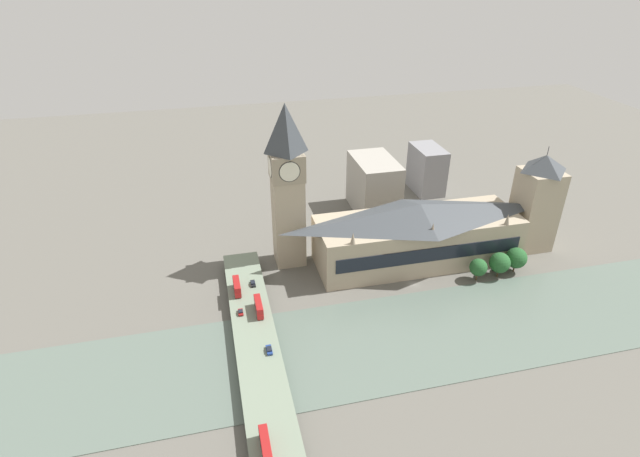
{
  "coord_description": "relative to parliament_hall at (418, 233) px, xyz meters",
  "views": [
    {
      "loc": [
        -159.62,
        79.0,
        124.76
      ],
      "look_at": [
        22.79,
        35.45,
        19.44
      ],
      "focal_mm": 28.0,
      "sensor_mm": 36.0,
      "label": 1
    }
  ],
  "objects": [
    {
      "name": "ground_plane",
      "position": [
        -17.45,
        8.0,
        -14.23
      ],
      "size": [
        600.0,
        600.0,
        0.0
      ],
      "primitive_type": "plane",
      "color": "#605E56"
    },
    {
      "name": "river_water",
      "position": [
        -48.12,
        8.0,
        -14.08
      ],
      "size": [
        49.33,
        360.0,
        0.3
      ],
      "primitive_type": "cube",
      "color": "slate",
      "rests_on": "ground_plane"
    },
    {
      "name": "parliament_hall",
      "position": [
        0.0,
        0.0,
        0.0
      ],
      "size": [
        29.36,
        90.55,
        28.68
      ],
      "color": "tan",
      "rests_on": "ground_plane"
    },
    {
      "name": "clock_tower",
      "position": [
        13.27,
        55.76,
        24.09
      ],
      "size": [
        14.2,
        14.2,
        72.68
      ],
      "color": "tan",
      "rests_on": "ground_plane"
    },
    {
      "name": "victoria_tower",
      "position": [
        0.06,
        -57.58,
        8.79
      ],
      "size": [
        16.6,
        16.6,
        50.05
      ],
      "color": "tan",
      "rests_on": "ground_plane"
    },
    {
      "name": "road_bridge",
      "position": [
        -48.12,
        77.85,
        -10.75
      ],
      "size": [
        130.66,
        15.23,
        4.38
      ],
      "color": "#5D6A59",
      "rests_on": "ground_plane"
    },
    {
      "name": "double_decker_bus_lead",
      "position": [
        -26.24,
        74.83,
        -7.17
      ],
      "size": [
        10.63,
        2.53,
        4.89
      ],
      "color": "red",
      "rests_on": "road_bridge"
    },
    {
      "name": "double_decker_bus_mid",
      "position": [
        -11.4,
        81.65,
        -7.16
      ],
      "size": [
        10.03,
        2.62,
        4.9
      ],
      "color": "red",
      "rests_on": "road_bridge"
    },
    {
      "name": "double_decker_bus_rear",
      "position": [
        -87.11,
        80.72,
        -7.25
      ],
      "size": [
        11.65,
        2.56,
        4.73
      ],
      "color": "red",
      "rests_on": "road_bridge"
    },
    {
      "name": "car_northbound_lead",
      "position": [
        -48.27,
        74.13,
        -9.12
      ],
      "size": [
        4.61,
        1.93,
        1.46
      ],
      "color": "navy",
      "rests_on": "road_bridge"
    },
    {
      "name": "car_northbound_mid",
      "position": [
        -8.11,
        74.93,
        -9.13
      ],
      "size": [
        4.46,
        1.84,
        1.5
      ],
      "color": "black",
      "rests_on": "road_bridge"
    },
    {
      "name": "car_southbound_lead",
      "position": [
        -25.57,
        81.68,
        -9.16
      ],
      "size": [
        3.82,
        1.89,
        1.39
      ],
      "color": "maroon",
      "rests_on": "road_bridge"
    },
    {
      "name": "city_block_west",
      "position": [
        70.02,
        -35.7,
        -1.01
      ],
      "size": [
        24.87,
        14.9,
        26.44
      ],
      "color": "gray",
      "rests_on": "ground_plane"
    },
    {
      "name": "city_block_center",
      "position": [
        52.61,
        2.64,
        0.39
      ],
      "size": [
        33.93,
        20.78,
        29.24
      ],
      "color": "#A39E93",
      "rests_on": "ground_plane"
    },
    {
      "name": "tree_embankment_near",
      "position": [
        -20.51,
        -29.86,
        -7.11
      ],
      "size": [
        8.97,
        8.97,
        11.62
      ],
      "color": "brown",
      "rests_on": "ground_plane"
    },
    {
      "name": "tree_embankment_mid",
      "position": [
        -20.83,
        -19.62,
        -7.68
      ],
      "size": [
        7.57,
        7.57,
        10.36
      ],
      "color": "brown",
      "rests_on": "ground_plane"
    },
    {
      "name": "tree_embankment_far",
      "position": [
        -18.62,
        -39.02,
        -7.23
      ],
      "size": [
        9.21,
        9.21,
        11.62
      ],
      "color": "brown",
      "rests_on": "ground_plane"
    }
  ]
}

